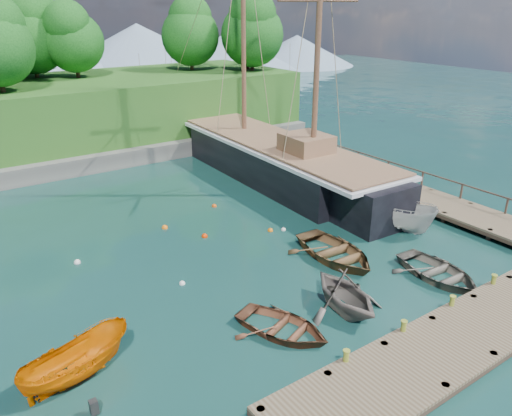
# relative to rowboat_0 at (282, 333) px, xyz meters

# --- Properties ---
(ground) EXTENTS (160.00, 160.00, 0.00)m
(ground) POSITION_rel_rowboat_0_xyz_m (4.34, 1.97, 0.00)
(ground) COLOR #10322A
(ground) RESTS_ON ground
(dock_near) EXTENTS (20.00, 3.20, 1.10)m
(dock_near) POSITION_rel_rowboat_0_xyz_m (6.34, -4.53, 0.43)
(dock_near) COLOR brown
(dock_near) RESTS_ON ground
(dock_east) EXTENTS (3.20, 24.00, 1.10)m
(dock_east) POSITION_rel_rowboat_0_xyz_m (15.84, 8.97, 0.43)
(dock_east) COLOR brown
(dock_east) RESTS_ON ground
(bollard_0) EXTENTS (0.26, 0.26, 0.45)m
(bollard_0) POSITION_rel_rowboat_0_xyz_m (0.34, -3.13, 0.00)
(bollard_0) COLOR olive
(bollard_0) RESTS_ON ground
(bollard_1) EXTENTS (0.26, 0.26, 0.45)m
(bollard_1) POSITION_rel_rowboat_0_xyz_m (3.34, -3.13, 0.00)
(bollard_1) COLOR olive
(bollard_1) RESTS_ON ground
(bollard_2) EXTENTS (0.26, 0.26, 0.45)m
(bollard_2) POSITION_rel_rowboat_0_xyz_m (6.34, -3.13, 0.00)
(bollard_2) COLOR olive
(bollard_2) RESTS_ON ground
(bollard_3) EXTENTS (0.26, 0.26, 0.45)m
(bollard_3) POSITION_rel_rowboat_0_xyz_m (9.34, -3.13, 0.00)
(bollard_3) COLOR olive
(bollard_3) RESTS_ON ground
(rowboat_0) EXTENTS (4.07, 4.72, 0.82)m
(rowboat_0) POSITION_rel_rowboat_0_xyz_m (0.00, 0.00, 0.00)
(rowboat_0) COLOR brown
(rowboat_0) RESTS_ON ground
(rowboat_1) EXTENTS (3.84, 4.28, 2.02)m
(rowboat_1) POSITION_rel_rowboat_0_xyz_m (3.11, -0.23, 0.00)
(rowboat_1) COLOR slate
(rowboat_1) RESTS_ON ground
(rowboat_2) EXTENTS (3.88, 5.23, 1.04)m
(rowboat_2) POSITION_rel_rowboat_0_xyz_m (5.99, 3.38, 0.00)
(rowboat_2) COLOR brown
(rowboat_2) RESTS_ON ground
(rowboat_3) EXTENTS (3.47, 4.63, 0.91)m
(rowboat_3) POSITION_rel_rowboat_0_xyz_m (8.66, -0.84, 0.00)
(rowboat_3) COLOR #585349
(rowboat_3) RESTS_ON ground
(motorboat_orange) EXTENTS (4.38, 2.50, 1.59)m
(motorboat_orange) POSITION_rel_rowboat_0_xyz_m (-7.38, 2.03, 0.00)
(motorboat_orange) COLOR #DA6800
(motorboat_orange) RESTS_ON ground
(cabin_boat_white) EXTENTS (2.97, 5.66, 2.08)m
(cabin_boat_white) POSITION_rel_rowboat_0_xyz_m (11.34, 4.35, 0.00)
(cabin_boat_white) COLOR beige
(cabin_boat_white) RESTS_ON ground
(schooner) EXTENTS (6.34, 29.79, 22.24)m
(schooner) POSITION_rel_rowboat_0_xyz_m (11.18, 15.35, 1.23)
(schooner) COLOR black
(schooner) RESTS_ON ground
(mooring_buoy_0) EXTENTS (0.28, 0.28, 0.28)m
(mooring_buoy_0) POSITION_rel_rowboat_0_xyz_m (-1.54, 5.63, 0.00)
(mooring_buoy_0) COLOR white
(mooring_buoy_0) RESTS_ON ground
(mooring_buoy_1) EXTENTS (0.35, 0.35, 0.35)m
(mooring_buoy_1) POSITION_rel_rowboat_0_xyz_m (1.82, 9.46, 0.00)
(mooring_buoy_1) COLOR red
(mooring_buoy_1) RESTS_ON ground
(mooring_buoy_2) EXTENTS (0.32, 0.32, 0.32)m
(mooring_buoy_2) POSITION_rel_rowboat_0_xyz_m (5.29, 7.98, 0.00)
(mooring_buoy_2) COLOR orange
(mooring_buoy_2) RESTS_ON ground
(mooring_buoy_3) EXTENTS (0.27, 0.27, 0.27)m
(mooring_buoy_3) POSITION_rel_rowboat_0_xyz_m (5.98, 7.64, 0.00)
(mooring_buoy_3) COLOR silver
(mooring_buoy_3) RESTS_ON ground
(mooring_buoy_4) EXTENTS (0.36, 0.36, 0.36)m
(mooring_buoy_4) POSITION_rel_rowboat_0_xyz_m (0.50, 11.79, 0.00)
(mooring_buoy_4) COLOR orange
(mooring_buoy_4) RESTS_ON ground
(mooring_buoy_5) EXTENTS (0.33, 0.33, 0.33)m
(mooring_buoy_5) POSITION_rel_rowboat_0_xyz_m (4.54, 13.03, 0.00)
(mooring_buoy_5) COLOR #CF4A0E
(mooring_buoy_5) RESTS_ON ground
(mooring_buoy_6) EXTENTS (0.34, 0.34, 0.34)m
(mooring_buoy_6) POSITION_rel_rowboat_0_xyz_m (-4.93, 10.47, 0.00)
(mooring_buoy_6) COLOR silver
(mooring_buoy_6) RESTS_ON ground
(distant_ridge) EXTENTS (117.00, 40.00, 10.00)m
(distant_ridge) POSITION_rel_rowboat_0_xyz_m (8.64, 71.97, 4.35)
(distant_ridge) COLOR #728CA5
(distant_ridge) RESTS_ON ground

